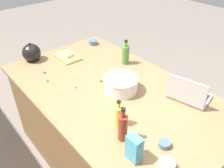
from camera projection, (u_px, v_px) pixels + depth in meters
ground_plane at (112, 159)px, 2.44m from camera, size 12.00×12.00×0.00m
island_counter at (112, 128)px, 2.18m from camera, size 1.95×1.15×0.90m
laptop at (188, 94)px, 1.79m from camera, size 0.35×0.29×0.22m
mixing_bowl_large at (121, 84)px, 1.88m from camera, size 0.28×0.28×0.12m
bottle_olive at (126, 54)px, 2.23m from camera, size 0.07×0.07×0.24m
bottle_oil at (119, 115)px, 1.54m from camera, size 0.06×0.06×0.20m
bottle_soy at (123, 127)px, 1.42m from camera, size 0.06×0.06×0.25m
kettle at (31, 53)px, 2.30m from camera, size 0.21×0.18×0.20m
cutting_board at (68, 57)px, 2.38m from camera, size 0.27×0.19×0.02m
butter_stick_left at (69, 54)px, 2.38m from camera, size 0.11×0.05×0.04m
butter_stick_right at (65, 55)px, 2.35m from camera, size 0.11×0.05×0.04m
ramekin_small at (164, 144)px, 1.42m from camera, size 0.07×0.07×0.04m
ramekin_medium at (93, 42)px, 2.64m from camera, size 0.10×0.10×0.05m
ramekin_wide at (166, 165)px, 1.29m from camera, size 0.10×0.10×0.05m
candy_bag at (134, 148)px, 1.31m from camera, size 0.09×0.06×0.17m
candy_0 at (76, 87)px, 1.94m from camera, size 0.01×0.01×0.01m
candy_1 at (101, 80)px, 2.02m from camera, size 0.02×0.02×0.02m
candy_2 at (47, 81)px, 2.02m from camera, size 0.02×0.02×0.02m
candy_3 at (44, 72)px, 2.13m from camera, size 0.02×0.02×0.02m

